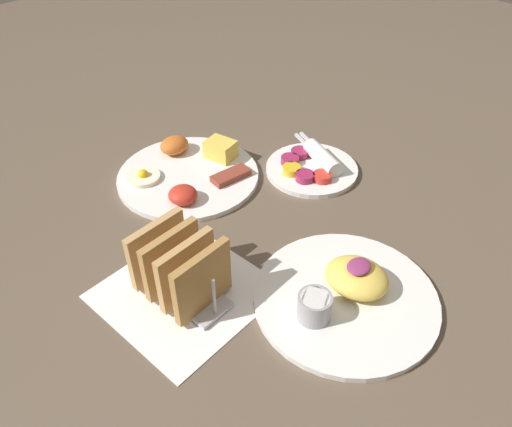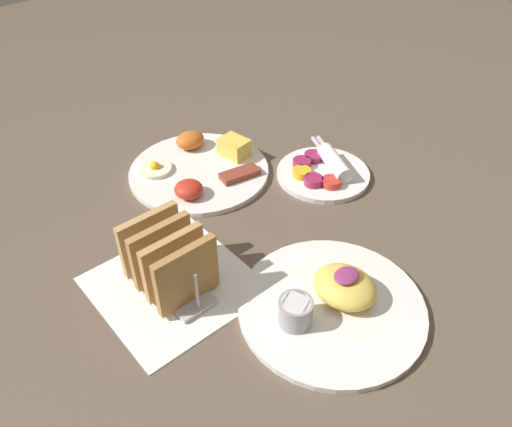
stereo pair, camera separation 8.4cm
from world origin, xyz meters
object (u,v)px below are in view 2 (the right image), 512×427
at_px(plate_breakfast, 200,167).
at_px(plate_foreground, 332,301).
at_px(plate_condiments, 323,171).
at_px(toast_rack, 168,259).

bearing_deg(plate_breakfast, plate_foreground, -98.08).
bearing_deg(plate_breakfast, plate_condiments, -43.81).
relative_size(plate_condiments, plate_foreground, 0.67).
relative_size(plate_condiments, toast_rack, 1.22).
relative_size(plate_foreground, toast_rack, 1.82).
distance_m(plate_condiments, plate_foreground, 0.33).
height_order(plate_foreground, toast_rack, toast_rack).
height_order(plate_breakfast, plate_foreground, plate_foreground).
bearing_deg(plate_foreground, toast_rack, 127.97).
height_order(plate_condiments, plate_foreground, plate_foreground).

